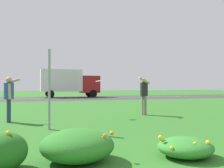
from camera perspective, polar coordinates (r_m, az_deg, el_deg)
ground_plane at (r=14.08m, az=-11.03°, el=-5.76°), size 120.00×120.00×0.00m
highway_strip at (r=26.78m, az=-14.37°, el=-3.26°), size 120.00×9.68×0.01m
highway_center_stripe at (r=26.78m, az=-14.37°, el=-3.25°), size 120.00×0.16×0.00m
daylily_clump_front_center at (r=4.79m, az=16.65°, el=-13.84°), size 1.02×0.97×0.41m
daylily_clump_mid_center at (r=4.37m, az=-8.01°, el=-13.89°), size 1.26×1.25×0.55m
daylily_clump_front_left at (r=4.23m, az=-23.73°, el=-14.05°), size 0.70×0.75×0.61m
sign_post_near_path at (r=7.56m, az=-14.35°, el=-1.18°), size 0.07×0.10×2.39m
person_thrower_blue_shirt at (r=9.53m, az=-22.78°, el=-2.39°), size 0.56×0.52×1.62m
person_catcher_dark_shirt at (r=11.13m, az=7.41°, el=-1.99°), size 0.56×0.52×1.71m
frisbee_pale_blue at (r=10.19m, az=-3.11°, el=0.69°), size 0.26×0.26×0.09m
box_truck_red at (r=29.17m, az=-9.96°, el=0.49°), size 6.70×2.46×3.20m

